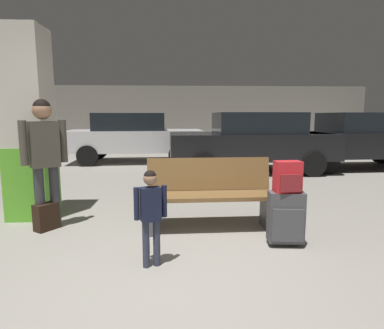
{
  "coord_description": "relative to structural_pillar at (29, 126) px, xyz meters",
  "views": [
    {
      "loc": [
        0.06,
        -2.55,
        1.42
      ],
      "look_at": [
        0.25,
        1.3,
        0.85
      ],
      "focal_mm": 30.62,
      "sensor_mm": 36.0,
      "label": 1
    }
  ],
  "objects": [
    {
      "name": "ground_plane",
      "position": [
        1.97,
        1.91,
        -1.34
      ],
      "size": [
        18.0,
        18.0,
        0.1
      ],
      "primitive_type": "cube",
      "color": "gray"
    },
    {
      "name": "garage_back_wall",
      "position": [
        1.97,
        10.77,
        0.11
      ],
      "size": [
        18.0,
        0.12,
        2.8
      ],
      "primitive_type": "cube",
      "color": "gray",
      "rests_on": "ground_plane"
    },
    {
      "name": "structural_pillar",
      "position": [
        0.0,
        0.0,
        0.0
      ],
      "size": [
        0.57,
        0.57,
        2.6
      ],
      "color": "#66C633",
      "rests_on": "ground_plane"
    },
    {
      "name": "bench",
      "position": [
        2.46,
        -0.61,
        -0.85
      ],
      "size": [
        1.61,
        0.57,
        0.89
      ],
      "color": "brown",
      "rests_on": "ground_plane"
    },
    {
      "name": "suitcase",
      "position": [
        3.23,
        -1.23,
        -0.97
      ],
      "size": [
        0.4,
        0.26,
        0.6
      ],
      "color": "#4C4C51",
      "rests_on": "ground_plane"
    },
    {
      "name": "backpack_bright",
      "position": [
        3.23,
        -1.23,
        -0.52
      ],
      "size": [
        0.29,
        0.2,
        0.34
      ],
      "color": "red",
      "rests_on": "suitcase"
    },
    {
      "name": "child",
      "position": [
        1.79,
        -1.67,
        -0.72
      ],
      "size": [
        0.3,
        0.18,
        0.93
      ],
      "color": "#33384C",
      "rests_on": "ground_plane"
    },
    {
      "name": "adult",
      "position": [
        0.41,
        -0.54,
        -0.29
      ],
      "size": [
        0.46,
        0.38,
        1.63
      ],
      "color": "#38383D",
      "rests_on": "ground_plane"
    },
    {
      "name": "backpack_dark_floor",
      "position": [
        0.38,
        -0.58,
        -1.12
      ],
      "size": [
        0.3,
        0.32,
        0.34
      ],
      "color": "black",
      "rests_on": "ground_plane"
    },
    {
      "name": "parked_car_far",
      "position": [
        0.73,
        5.6,
        -0.49
      ],
      "size": [
        4.17,
        1.93,
        1.51
      ],
      "color": "silver",
      "rests_on": "ground_plane"
    },
    {
      "name": "parked_car_near",
      "position": [
        3.97,
        3.62,
        -0.49
      ],
      "size": [
        4.15,
        1.91,
        1.51
      ],
      "color": "black",
      "rests_on": "ground_plane"
    },
    {
      "name": "parked_car_side",
      "position": [
        7.04,
        4.06,
        -0.49
      ],
      "size": [
        4.19,
        1.98,
        1.51
      ],
      "color": "black",
      "rests_on": "ground_plane"
    }
  ]
}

